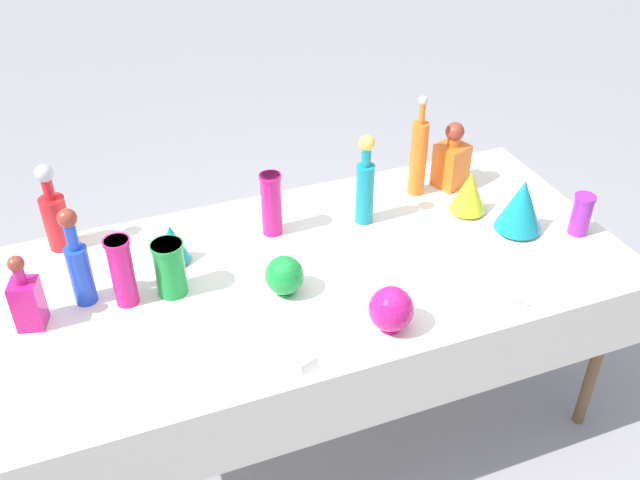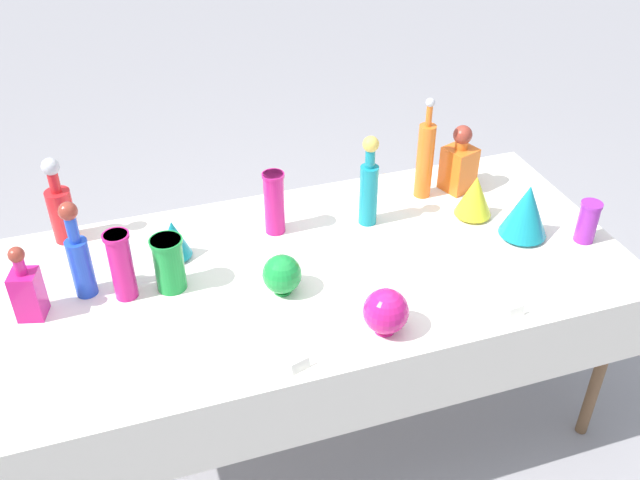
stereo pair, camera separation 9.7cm
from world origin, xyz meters
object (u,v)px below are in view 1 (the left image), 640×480
(tall_bottle_0, at_px, (55,215))
(slender_vase_0, at_px, (582,213))
(fluted_vase_1, at_px, (469,192))
(round_bowl_0, at_px, (284,275))
(tall_bottle_2, at_px, (418,156))
(round_bowl_1, at_px, (391,309))
(slender_vase_1, at_px, (271,203))
(cardboard_box_behind_left, at_px, (350,225))
(fluted_vase_2, at_px, (172,243))
(fluted_vase_0, at_px, (521,205))
(tall_bottle_3, at_px, (78,263))
(slender_vase_3, at_px, (122,270))
(tall_bottle_1, at_px, (365,184))
(square_decanter_1, at_px, (27,299))
(square_decanter_0, at_px, (452,160))
(slender_vase_2, at_px, (170,267))

(tall_bottle_0, xyz_separation_m, slender_vase_0, (1.75, -0.59, -0.05))
(fluted_vase_1, relative_size, round_bowl_0, 1.24)
(tall_bottle_2, distance_m, round_bowl_1, 0.81)
(slender_vase_1, height_order, cardboard_box_behind_left, slender_vase_1)
(fluted_vase_2, bearing_deg, cardboard_box_behind_left, 38.58)
(slender_vase_0, xyz_separation_m, round_bowl_1, (-0.86, -0.22, -0.01))
(slender_vase_1, bearing_deg, tall_bottle_2, 5.68)
(tall_bottle_0, bearing_deg, fluted_vase_0, -17.65)
(tall_bottle_3, relative_size, fluted_vase_1, 2.04)
(slender_vase_3, bearing_deg, fluted_vase_0, -4.32)
(tall_bottle_1, xyz_separation_m, slender_vase_1, (-0.34, 0.05, -0.03))
(fluted_vase_2, bearing_deg, round_bowl_1, -46.67)
(slender_vase_3, xyz_separation_m, fluted_vase_1, (1.28, 0.07, -0.04))
(square_decanter_1, xyz_separation_m, fluted_vase_2, (0.47, 0.16, -0.02))
(square_decanter_0, relative_size, round_bowl_0, 2.02)
(slender_vase_0, distance_m, cardboard_box_behind_left, 1.41)
(fluted_vase_0, height_order, fluted_vase_1, fluted_vase_0)
(tall_bottle_3, height_order, fluted_vase_0, tall_bottle_3)
(tall_bottle_1, height_order, slender_vase_0, tall_bottle_1)
(square_decanter_1, bearing_deg, fluted_vase_1, 2.72)
(square_decanter_1, xyz_separation_m, slender_vase_2, (0.43, 0.00, -0.00))
(tall_bottle_2, relative_size, fluted_vase_1, 2.43)
(round_bowl_0, bearing_deg, tall_bottle_1, 35.56)
(tall_bottle_3, bearing_deg, round_bowl_1, -29.07)
(round_bowl_1, bearing_deg, cardboard_box_behind_left, 70.97)
(tall_bottle_1, relative_size, fluted_vase_0, 1.69)
(fluted_vase_2, bearing_deg, slender_vase_1, 7.11)
(slender_vase_2, xyz_separation_m, slender_vase_3, (-0.14, 0.00, 0.03))
(fluted_vase_1, bearing_deg, tall_bottle_1, 167.64)
(slender_vase_0, relative_size, round_bowl_1, 1.06)
(tall_bottle_2, distance_m, slender_vase_3, 1.19)
(fluted_vase_1, distance_m, cardboard_box_behind_left, 1.14)
(slender_vase_2, relative_size, fluted_vase_1, 1.13)
(slender_vase_2, height_order, fluted_vase_2, slender_vase_2)
(fluted_vase_0, bearing_deg, tall_bottle_1, 152.45)
(square_decanter_0, distance_m, fluted_vase_2, 1.14)
(tall_bottle_3, distance_m, slender_vase_2, 0.28)
(slender_vase_2, relative_size, cardboard_box_behind_left, 0.47)
(fluted_vase_1, bearing_deg, cardboard_box_behind_left, 94.88)
(tall_bottle_0, relative_size, fluted_vase_2, 2.22)
(tall_bottle_1, xyz_separation_m, round_bowl_0, (-0.41, -0.29, -0.09))
(tall_bottle_0, relative_size, fluted_vase_0, 1.56)
(square_decanter_1, height_order, fluted_vase_1, square_decanter_1)
(square_decanter_0, relative_size, fluted_vase_2, 1.87)
(tall_bottle_2, xyz_separation_m, fluted_vase_1, (0.12, -0.20, -0.07))
(tall_bottle_3, xyz_separation_m, cardboard_box_behind_left, (1.32, 0.92, -0.76))
(square_decanter_0, relative_size, slender_vase_3, 1.14)
(square_decanter_1, bearing_deg, tall_bottle_1, 7.73)
(tall_bottle_2, bearing_deg, tall_bottle_0, 174.67)
(cardboard_box_behind_left, bearing_deg, tall_bottle_3, -145.23)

